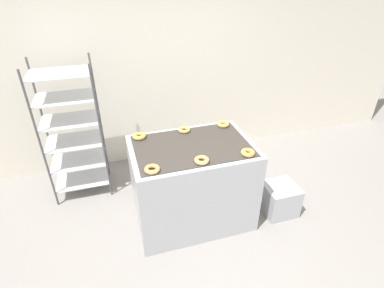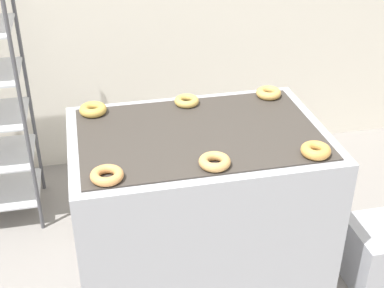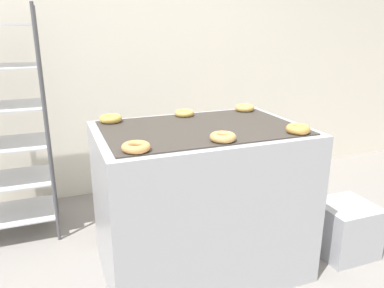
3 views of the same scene
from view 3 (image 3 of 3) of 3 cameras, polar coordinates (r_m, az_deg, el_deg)
The scene contains 9 objects.
wall_back at distance 3.56m, azimuth -7.69°, elevation 15.05°, with size 8.00×0.05×2.80m.
fryer_machine at distance 2.42m, azimuth 1.28°, elevation -8.48°, with size 1.25×0.86×0.96m.
glaze_bin at distance 2.89m, azimuth 22.18°, elevation -11.87°, with size 0.37×0.36×0.37m.
donut_near_left at distance 1.82m, azimuth -8.52°, elevation -0.46°, with size 0.14×0.14×0.04m, color tan.
donut_near_center at distance 1.97m, azimuth 4.77°, elevation 1.07°, with size 0.14×0.14×0.04m, color tan.
donut_near_right at distance 2.20m, azimuth 15.86°, elevation 2.23°, with size 0.14×0.14×0.05m, color gold.
donut_far_left at distance 2.42m, azimuth -12.28°, elevation 3.80°, with size 0.14×0.14×0.05m, color gold.
donut_far_center at distance 2.54m, azimuth -1.19°, elevation 4.74°, with size 0.13×0.13×0.04m, color tan.
donut_far_right at distance 2.72m, azimuth 8.02°, elevation 5.48°, with size 0.14×0.14×0.04m, color tan.
Camera 3 is at (-0.82, -1.34, 1.53)m, focal length 35.00 mm.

